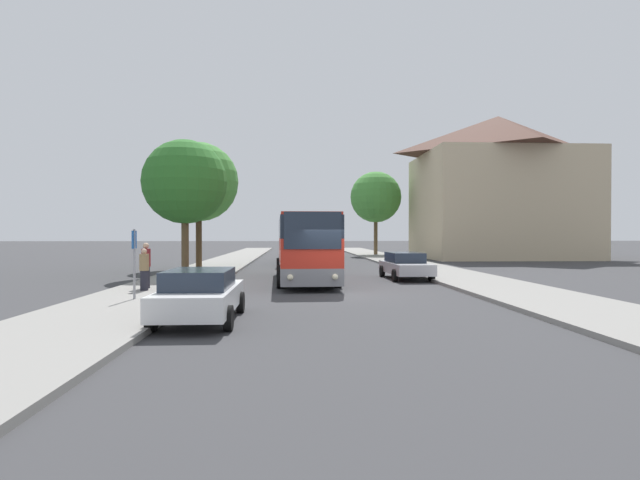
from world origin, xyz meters
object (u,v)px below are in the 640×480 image
Objects in this scene: tree_right_near at (376,197)px; parked_car_left_curb at (200,294)px; parked_car_right_near at (405,265)px; bus_middle at (298,240)px; pedestrian_waiting_far at (146,265)px; bus_front at (305,246)px; bus_stop_sign at (134,255)px; pedestrian_waiting_near at (144,269)px; tree_left_near at (199,182)px; tree_left_far at (185,182)px.

parked_car_left_curb is at bearing -105.85° from tree_right_near.
parked_car_left_curb is 14.69m from parked_car_right_near.
bus_middle reaches higher than pedestrian_waiting_far.
parked_car_right_near is at bearing 7.81° from bus_front.
pedestrian_waiting_far is (-3.45, 6.99, 0.34)m from parked_car_left_curb.
bus_middle is 24.00m from bus_stop_sign.
pedestrian_waiting_far is at bearing -53.47° from pedestrian_waiting_near.
pedestrian_waiting_near reaches higher than parked_car_left_curb.
tree_left_near is at bearing -127.79° from tree_right_near.
pedestrian_waiting_far is 14.13m from tree_left_near.
pedestrian_waiting_near is at bearing 99.39° from bus_stop_sign.
bus_middle is 2.45× the size of parked_car_left_curb.
bus_front is 30.13m from tree_right_near.
pedestrian_waiting_near is at bearing -111.31° from pedestrian_waiting_far.
tree_right_near is (8.29, 28.60, 4.57)m from bus_front.
tree_left_far reaches higher than bus_middle.
pedestrian_waiting_near is 14.96m from tree_left_near.
pedestrian_waiting_near is (-6.31, -5.09, -0.76)m from bus_front.
tree_right_near is at bearing 74.06° from parked_car_left_curb.
bus_front is at bearing -106.16° from tree_right_near.
parked_car_right_near is at bearing -96.31° from tree_right_near.
bus_stop_sign is (-2.86, 3.64, 0.87)m from parked_car_left_curb.
parked_car_left_curb is at bearing -96.79° from pedestrian_waiting_far.
bus_front is 1.23× the size of tree_right_near.
bus_front is 0.99× the size of bus_middle.
tree_left_near reaches higher than bus_front.
bus_front is 7.79m from pedestrian_waiting_far.
tree_right_near reaches higher than bus_front.
pedestrian_waiting_far reaches higher than pedestrian_waiting_near.
pedestrian_waiting_far is 0.22× the size of tree_left_near.
bus_middle is at bearing 88.63° from bus_front.
tree_right_near is at bearing 58.56° from bus_middle.
bus_middle is at bearing 83.82° from parked_car_left_curb.
pedestrian_waiting_far is (-0.17, 0.83, 0.12)m from pedestrian_waiting_near.
tree_left_far reaches higher than bus_stop_sign.
pedestrian_waiting_near is 0.22× the size of tree_left_far.
bus_middle is 1.50× the size of tree_left_far.
tree_right_near is at bearing 68.63° from bus_stop_sign.
tree_right_near is at bearing 52.21° from tree_left_near.
bus_front is 6.75× the size of pedestrian_waiting_near.
parked_car_left_curb is at bearing 142.79° from pedestrian_waiting_near.
tree_left_far is (-0.05, 7.47, 4.11)m from pedestrian_waiting_far.
pedestrian_waiting_far is 0.20× the size of tree_right_near.
bus_front is at bearing -52.78° from tree_left_near.
bus_middle is (-0.16, 15.68, 0.09)m from bus_front.
tree_left_near reaches higher than pedestrian_waiting_far.
bus_stop_sign is 2.64m from pedestrian_waiting_near.
pedestrian_waiting_near is 9.32m from tree_left_far.
tree_left_far is at bearing 103.51° from parked_car_left_curb.
bus_front is at bearing 7.57° from parked_car_right_near.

